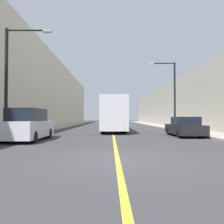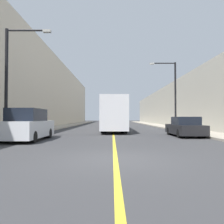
{
  "view_description": "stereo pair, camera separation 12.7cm",
  "coord_description": "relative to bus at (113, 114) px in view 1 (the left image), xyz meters",
  "views": [
    {
      "loc": [
        -0.25,
        -7.52,
        1.43
      ],
      "look_at": [
        -0.04,
        18.51,
        2.09
      ],
      "focal_mm": 35.0,
      "sensor_mm": 36.0,
      "label": 1
    },
    {
      "loc": [
        -0.12,
        -7.52,
        1.43
      ],
      "look_at": [
        -0.04,
        18.51,
        2.09
      ],
      "focal_mm": 35.0,
      "sensor_mm": 36.0,
      "label": 2
    }
  ],
  "objects": [
    {
      "name": "bus",
      "position": [
        0.0,
        0.0,
        0.0
      ],
      "size": [
        2.41,
        12.34,
        3.33
      ],
      "color": "silver",
      "rests_on": "ground"
    },
    {
      "name": "car_right_near",
      "position": [
        5.36,
        -7.14,
        -1.12
      ],
      "size": [
        1.89,
        4.4,
        1.49
      ],
      "color": "black",
      "rests_on": "ground"
    },
    {
      "name": "sidewalk_right",
      "position": [
        7.79,
        13.8,
        -1.72
      ],
      "size": [
        2.74,
        72.0,
        0.15
      ],
      "primitive_type": "cube",
      "color": "#A89E8C",
      "rests_on": "ground"
    },
    {
      "name": "parked_suv_left",
      "position": [
        -5.42,
        -10.07,
        -0.88
      ],
      "size": [
        1.92,
        4.84,
        1.98
      ],
      "color": "silver",
      "rests_on": "ground"
    },
    {
      "name": "building_row_left",
      "position": [
        -11.28,
        13.8,
        3.99
      ],
      "size": [
        4.0,
        72.0,
        11.56
      ],
      "primitive_type": "cube",
      "color": "beige",
      "rests_on": "ground"
    },
    {
      "name": "ground_plane",
      "position": [
        -0.06,
        -16.2,
        -1.79
      ],
      "size": [
        200.0,
        200.0,
        0.0
      ],
      "primitive_type": "plane",
      "color": "#38383A"
    },
    {
      "name": "street_lamp_left",
      "position": [
        -6.55,
        -10.07,
        2.37
      ],
      "size": [
        2.89,
        0.24,
        6.9
      ],
      "color": "black",
      "rests_on": "sidewalk_left"
    },
    {
      "name": "street_lamp_right",
      "position": [
        6.44,
        -0.1,
        2.58
      ],
      "size": [
        2.89,
        0.24,
        7.31
      ],
      "color": "black",
      "rests_on": "sidewalk_right"
    },
    {
      "name": "sidewalk_left",
      "position": [
        -7.91,
        13.8,
        -1.72
      ],
      "size": [
        2.74,
        72.0,
        0.15
      ],
      "primitive_type": "cube",
      "color": "#A89E8C",
      "rests_on": "ground"
    },
    {
      "name": "road_center_line",
      "position": [
        -0.06,
        13.8,
        -1.79
      ],
      "size": [
        0.16,
        72.0,
        0.01
      ],
      "primitive_type": "cube",
      "color": "gold",
      "rests_on": "ground"
    },
    {
      "name": "building_row_right",
      "position": [
        11.16,
        13.8,
        1.69
      ],
      "size": [
        4.0,
        72.0,
        6.96
      ],
      "primitive_type": "cube",
      "color": "#B7B2A3",
      "rests_on": "ground"
    }
  ]
}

